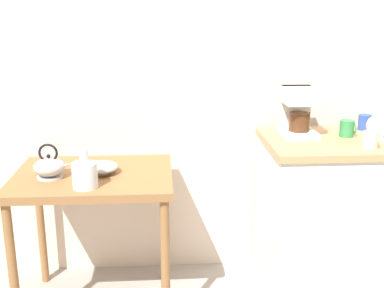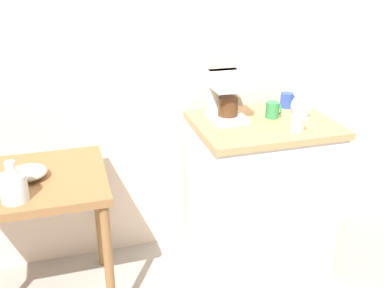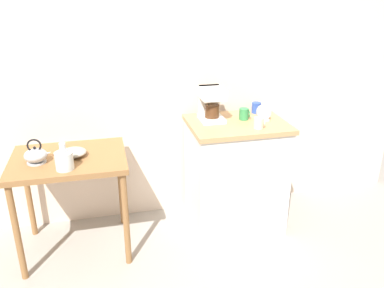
{
  "view_description": "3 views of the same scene",
  "coord_description": "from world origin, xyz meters",
  "px_view_note": "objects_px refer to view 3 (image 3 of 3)",
  "views": [
    {
      "loc": [
        -0.3,
        -2.32,
        1.56
      ],
      "look_at": [
        -0.15,
        -0.04,
        0.92
      ],
      "focal_mm": 44.38,
      "sensor_mm": 36.0,
      "label": 1
    },
    {
      "loc": [
        -0.41,
        -2.06,
        1.75
      ],
      "look_at": [
        0.18,
        -0.04,
        0.86
      ],
      "focal_mm": 42.27,
      "sensor_mm": 36.0,
      "label": 2
    },
    {
      "loc": [
        -0.39,
        -2.69,
        1.9
      ],
      "look_at": [
        0.22,
        -0.09,
        0.81
      ],
      "focal_mm": 36.98,
      "sensor_mm": 36.0,
      "label": 3
    }
  ],
  "objects_px": {
    "mug_blue": "(256,108)",
    "table_clock": "(264,114)",
    "teakettle": "(36,155)",
    "coffee_maker": "(211,102)",
    "mug_tall_green": "(244,114)",
    "bowl_stoneware": "(73,152)",
    "mug_small_cream": "(259,123)",
    "glass_carafe_vase": "(64,160)"
  },
  "relations": [
    {
      "from": "mug_blue",
      "to": "table_clock",
      "type": "xyz_separation_m",
      "value": [
        -0.03,
        -0.21,
        0.01
      ]
    },
    {
      "from": "teakettle",
      "to": "coffee_maker",
      "type": "relative_size",
      "value": 0.71
    },
    {
      "from": "mug_tall_green",
      "to": "table_clock",
      "type": "xyz_separation_m",
      "value": [
        0.13,
        -0.07,
        0.01
      ]
    },
    {
      "from": "bowl_stoneware",
      "to": "mug_small_cream",
      "type": "distance_m",
      "value": 1.35
    },
    {
      "from": "glass_carafe_vase",
      "to": "mug_blue",
      "type": "height_order",
      "value": "mug_blue"
    },
    {
      "from": "glass_carafe_vase",
      "to": "coffee_maker",
      "type": "height_order",
      "value": "coffee_maker"
    },
    {
      "from": "coffee_maker",
      "to": "bowl_stoneware",
      "type": "bearing_deg",
      "value": -171.77
    },
    {
      "from": "teakettle",
      "to": "coffee_maker",
      "type": "bearing_deg",
      "value": 8.8
    },
    {
      "from": "mug_small_cream",
      "to": "mug_tall_green",
      "type": "relative_size",
      "value": 0.91
    },
    {
      "from": "teakettle",
      "to": "table_clock",
      "type": "xyz_separation_m",
      "value": [
        1.67,
        0.08,
        0.15
      ]
    },
    {
      "from": "teakettle",
      "to": "mug_tall_green",
      "type": "height_order",
      "value": "mug_tall_green"
    },
    {
      "from": "glass_carafe_vase",
      "to": "teakettle",
      "type": "bearing_deg",
      "value": 142.31
    },
    {
      "from": "table_clock",
      "to": "mug_tall_green",
      "type": "bearing_deg",
      "value": 152.89
    },
    {
      "from": "bowl_stoneware",
      "to": "glass_carafe_vase",
      "type": "distance_m",
      "value": 0.21
    },
    {
      "from": "glass_carafe_vase",
      "to": "mug_blue",
      "type": "distance_m",
      "value": 1.57
    },
    {
      "from": "bowl_stoneware",
      "to": "mug_tall_green",
      "type": "bearing_deg",
      "value": 4.22
    },
    {
      "from": "mug_tall_green",
      "to": "glass_carafe_vase",
      "type": "bearing_deg",
      "value": -167.72
    },
    {
      "from": "teakettle",
      "to": "table_clock",
      "type": "height_order",
      "value": "table_clock"
    },
    {
      "from": "teakettle",
      "to": "mug_tall_green",
      "type": "relative_size",
      "value": 2.07
    },
    {
      "from": "teakettle",
      "to": "table_clock",
      "type": "bearing_deg",
      "value": 2.59
    },
    {
      "from": "glass_carafe_vase",
      "to": "mug_tall_green",
      "type": "height_order",
      "value": "mug_tall_green"
    },
    {
      "from": "glass_carafe_vase",
      "to": "mug_small_cream",
      "type": "relative_size",
      "value": 2.26
    },
    {
      "from": "bowl_stoneware",
      "to": "mug_tall_green",
      "type": "height_order",
      "value": "mug_tall_green"
    },
    {
      "from": "glass_carafe_vase",
      "to": "coffee_maker",
      "type": "bearing_deg",
      "value": 17.7
    },
    {
      "from": "mug_blue",
      "to": "mug_tall_green",
      "type": "relative_size",
      "value": 0.98
    },
    {
      "from": "mug_tall_green",
      "to": "mug_blue",
      "type": "bearing_deg",
      "value": 41.56
    },
    {
      "from": "bowl_stoneware",
      "to": "mug_tall_green",
      "type": "relative_size",
      "value": 2.03
    },
    {
      "from": "coffee_maker",
      "to": "mug_blue",
      "type": "xyz_separation_m",
      "value": [
        0.41,
        0.09,
        -0.1
      ]
    },
    {
      "from": "coffee_maker",
      "to": "mug_tall_green",
      "type": "xyz_separation_m",
      "value": [
        0.26,
        -0.06,
        -0.1
      ]
    },
    {
      "from": "coffee_maker",
      "to": "mug_blue",
      "type": "bearing_deg",
      "value": 11.75
    },
    {
      "from": "coffee_maker",
      "to": "mug_blue",
      "type": "distance_m",
      "value": 0.43
    },
    {
      "from": "teakettle",
      "to": "bowl_stoneware",
      "type": "bearing_deg",
      "value": 11.29
    },
    {
      "from": "mug_small_cream",
      "to": "table_clock",
      "type": "bearing_deg",
      "value": 56.86
    },
    {
      "from": "mug_blue",
      "to": "table_clock",
      "type": "relative_size",
      "value": 0.68
    },
    {
      "from": "mug_small_cream",
      "to": "mug_tall_green",
      "type": "height_order",
      "value": "mug_tall_green"
    },
    {
      "from": "mug_tall_green",
      "to": "coffee_maker",
      "type": "bearing_deg",
      "value": 167.79
    },
    {
      "from": "glass_carafe_vase",
      "to": "coffee_maker",
      "type": "distance_m",
      "value": 1.17
    },
    {
      "from": "coffee_maker",
      "to": "mug_small_cream",
      "type": "bearing_deg",
      "value": -43.37
    },
    {
      "from": "coffee_maker",
      "to": "mug_blue",
      "type": "relative_size",
      "value": 2.99
    },
    {
      "from": "mug_tall_green",
      "to": "bowl_stoneware",
      "type": "bearing_deg",
      "value": -175.78
    },
    {
      "from": "teakettle",
      "to": "coffee_maker",
      "type": "xyz_separation_m",
      "value": [
        1.28,
        0.2,
        0.23
      ]
    },
    {
      "from": "mug_small_cream",
      "to": "teakettle",
      "type": "bearing_deg",
      "value": 177.29
    }
  ]
}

